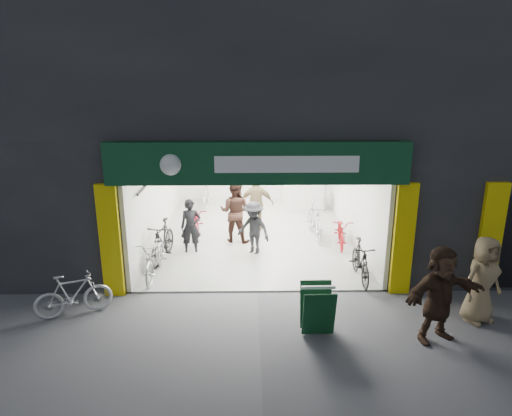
{
  "coord_description": "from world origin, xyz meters",
  "views": [
    {
      "loc": [
        -0.2,
        -9.53,
        4.87
      ],
      "look_at": [
        -0.01,
        1.5,
        1.59
      ],
      "focal_mm": 32.0,
      "sensor_mm": 36.0,
      "label": 1
    }
  ],
  "objects_px": {
    "bike_right_front": "(361,261)",
    "pedestrian_near": "(482,280)",
    "sandwich_board": "(317,308)",
    "bike_left_front": "(156,257)",
    "parked_bike": "(73,295)"
  },
  "relations": [
    {
      "from": "parked_bike",
      "to": "pedestrian_near",
      "type": "height_order",
      "value": "pedestrian_near"
    },
    {
      "from": "bike_right_front",
      "to": "pedestrian_near",
      "type": "distance_m",
      "value": 2.76
    },
    {
      "from": "bike_left_front",
      "to": "parked_bike",
      "type": "bearing_deg",
      "value": -123.85
    },
    {
      "from": "bike_right_front",
      "to": "parked_bike",
      "type": "xyz_separation_m",
      "value": [
        -6.33,
        -1.55,
        -0.03
      ]
    },
    {
      "from": "pedestrian_near",
      "to": "bike_left_front",
      "type": "bearing_deg",
      "value": 139.88
    },
    {
      "from": "bike_left_front",
      "to": "bike_right_front",
      "type": "relative_size",
      "value": 1.15
    },
    {
      "from": "bike_left_front",
      "to": "pedestrian_near",
      "type": "bearing_deg",
      "value": -16.6
    },
    {
      "from": "parked_bike",
      "to": "sandwich_board",
      "type": "height_order",
      "value": "sandwich_board"
    },
    {
      "from": "sandwich_board",
      "to": "bike_left_front",
      "type": "bearing_deg",
      "value": 143.0
    },
    {
      "from": "bike_left_front",
      "to": "sandwich_board",
      "type": "height_order",
      "value": "bike_left_front"
    },
    {
      "from": "bike_left_front",
      "to": "sandwich_board",
      "type": "relative_size",
      "value": 2.0
    },
    {
      "from": "bike_left_front",
      "to": "parked_bike",
      "type": "distance_m",
      "value": 2.31
    },
    {
      "from": "pedestrian_near",
      "to": "parked_bike",
      "type": "bearing_deg",
      "value": 155.33
    },
    {
      "from": "bike_left_front",
      "to": "pedestrian_near",
      "type": "height_order",
      "value": "pedestrian_near"
    },
    {
      "from": "bike_right_front",
      "to": "parked_bike",
      "type": "distance_m",
      "value": 6.52
    }
  ]
}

